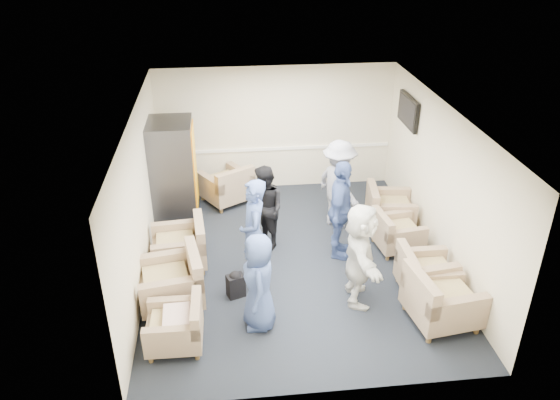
{
  "coord_description": "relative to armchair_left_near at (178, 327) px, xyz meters",
  "views": [
    {
      "loc": [
        -1.12,
        -7.93,
        5.41
      ],
      "look_at": [
        -0.22,
        0.2,
        1.11
      ],
      "focal_mm": 35.0,
      "sensor_mm": 36.0,
      "label": 1
    }
  ],
  "objects": [
    {
      "name": "armchair_right_near",
      "position": [
        3.78,
        0.08,
        0.07
      ],
      "size": [
        1.06,
        1.06,
        0.75
      ],
      "rotation": [
        0.0,
        0.0,
        1.71
      ],
      "color": "#93785F",
      "rests_on": "floor"
    },
    {
      "name": "left_wall",
      "position": [
        -0.62,
        1.91,
        1.04
      ],
      "size": [
        0.02,
        6.0,
        2.7
      ],
      "primitive_type": "cube",
      "color": "beige",
      "rests_on": "floor"
    },
    {
      "name": "person_back_left",
      "position": [
        1.43,
        2.43,
        0.48
      ],
      "size": [
        0.87,
        0.95,
        1.57
      ],
      "primitive_type": "imported",
      "rotation": [
        0.0,
        0.0,
        -1.11
      ],
      "color": "black",
      "rests_on": "floor"
    },
    {
      "name": "ceiling",
      "position": [
        1.88,
        1.91,
        2.39
      ],
      "size": [
        6.0,
        6.0,
        0.0
      ],
      "primitive_type": "plane",
      "rotation": [
        3.14,
        0.0,
        0.0
      ],
      "color": "silver",
      "rests_on": "back_wall"
    },
    {
      "name": "vending_machine",
      "position": [
        -0.21,
        3.57,
        0.73
      ],
      "size": [
        0.84,
        0.98,
        2.06
      ],
      "color": "#47484E",
      "rests_on": "floor"
    },
    {
      "name": "backpack",
      "position": [
        0.84,
        1.02,
        -0.07
      ],
      "size": [
        0.32,
        0.27,
        0.46
      ],
      "rotation": [
        0.0,
        0.0,
        0.34
      ],
      "color": "black",
      "rests_on": "floor"
    },
    {
      "name": "armchair_corner",
      "position": [
        0.8,
        4.24,
        0.05
      ],
      "size": [
        1.23,
        1.23,
        0.72
      ],
      "rotation": [
        0.0,
        0.0,
        3.69
      ],
      "color": "#93785F",
      "rests_on": "floor"
    },
    {
      "name": "right_wall",
      "position": [
        4.38,
        1.91,
        1.04
      ],
      "size": [
        0.02,
        6.0,
        2.7
      ],
      "primitive_type": "cube",
      "color": "beige",
      "rests_on": "floor"
    },
    {
      "name": "chair_rail",
      "position": [
        1.88,
        4.89,
        0.59
      ],
      "size": [
        4.98,
        0.04,
        0.06
      ],
      "primitive_type": "cube",
      "color": "white",
      "rests_on": "back_wall"
    },
    {
      "name": "armchair_right_far",
      "position": [
        3.84,
        2.94,
        0.04
      ],
      "size": [
        0.96,
        0.96,
        0.69
      ],
      "rotation": [
        0.0,
        0.0,
        1.45
      ],
      "color": "#93785F",
      "rests_on": "floor"
    },
    {
      "name": "floor",
      "position": [
        1.88,
        1.91,
        -0.31
      ],
      "size": [
        6.0,
        6.0,
        0.0
      ],
      "primitive_type": "plane",
      "color": "black",
      "rests_on": "ground"
    },
    {
      "name": "pillow",
      "position": [
        -0.0,
        0.0,
        0.17
      ],
      "size": [
        0.38,
        0.5,
        0.14
      ],
      "primitive_type": "cube",
      "rotation": [
        0.0,
        0.0,
        -1.53
      ],
      "color": "silver",
      "rests_on": "armchair_left_near"
    },
    {
      "name": "person_front_right",
      "position": [
        2.73,
        0.73,
        0.53
      ],
      "size": [
        0.69,
        1.61,
        1.68
      ],
      "primitive_type": "imported",
      "rotation": [
        0.0,
        0.0,
        1.44
      ],
      "color": "silver",
      "rests_on": "floor"
    },
    {
      "name": "armchair_right_midnear",
      "position": [
        3.8,
        0.77,
        0.03
      ],
      "size": [
        0.84,
        0.84,
        0.67
      ],
      "rotation": [
        0.0,
        0.0,
        1.57
      ],
      "color": "#93785F",
      "rests_on": "floor"
    },
    {
      "name": "person_mid_right",
      "position": [
        2.69,
        2.01,
        0.59
      ],
      "size": [
        0.78,
        1.14,
        1.8
      ],
      "primitive_type": "imported",
      "rotation": [
        0.0,
        0.0,
        1.22
      ],
      "color": "#394E8A",
      "rests_on": "floor"
    },
    {
      "name": "tv",
      "position": [
        4.32,
        3.71,
        1.74
      ],
      "size": [
        0.1,
        1.0,
        0.58
      ],
      "color": "black",
      "rests_on": "right_wall"
    },
    {
      "name": "armchair_left_mid",
      "position": [
        -0.1,
        0.95,
        0.07
      ],
      "size": [
        1.09,
        1.09,
        0.76
      ],
      "rotation": [
        0.0,
        0.0,
        -1.4
      ],
      "color": "#93785F",
      "rests_on": "floor"
    },
    {
      "name": "person_front_left",
      "position": [
        1.16,
        0.31,
        0.45
      ],
      "size": [
        0.49,
        0.75,
        1.52
      ],
      "primitive_type": "imported",
      "rotation": [
        0.0,
        0.0,
        -1.58
      ],
      "color": "#394E8A",
      "rests_on": "floor"
    },
    {
      "name": "front_wall",
      "position": [
        1.88,
        -1.09,
        1.04
      ],
      "size": [
        5.0,
        0.02,
        2.7
      ],
      "primitive_type": "cube",
      "color": "beige",
      "rests_on": "floor"
    },
    {
      "name": "person_mid_left",
      "position": [
        1.16,
        1.35,
        0.62
      ],
      "size": [
        0.46,
        0.69,
        1.86
      ],
      "primitive_type": "imported",
      "rotation": [
        0.0,
        0.0,
        -1.54
      ],
      "color": "#394E8A",
      "rests_on": "floor"
    },
    {
      "name": "back_wall",
      "position": [
        1.88,
        4.91,
        1.04
      ],
      "size": [
        5.0,
        0.02,
        2.7
      ],
      "primitive_type": "cube",
      "color": "beige",
      "rests_on": "floor"
    },
    {
      "name": "armchair_left_far",
      "position": [
        -0.03,
        2.0,
        0.05
      ],
      "size": [
        0.96,
        0.96,
        0.71
      ],
      "rotation": [
        0.0,
        0.0,
        -1.48
      ],
      "color": "#93785F",
      "rests_on": "floor"
    },
    {
      "name": "armchair_right_midfar",
      "position": [
        3.75,
        2.1,
        0.0
      ],
      "size": [
        0.87,
        0.87,
        0.62
      ],
      "rotation": [
        0.0,
        0.0,
        1.7
      ],
      "color": "#93785F",
      "rests_on": "floor"
    },
    {
      "name": "armchair_left_near",
      "position": [
        0.0,
        0.0,
        0.0
      ],
      "size": [
        0.78,
        0.78,
        0.62
      ],
      "rotation": [
        0.0,
        0.0,
        -1.59
      ],
      "color": "#93785F",
      "rests_on": "floor"
    },
    {
      "name": "person_back_right",
      "position": [
        2.88,
        3.04,
        0.57
      ],
      "size": [
        1.07,
        1.3,
        1.76
      ],
      "primitive_type": "imported",
      "rotation": [
        0.0,
        0.0,
        2.0
      ],
      "color": "beige",
      "rests_on": "floor"
    }
  ]
}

